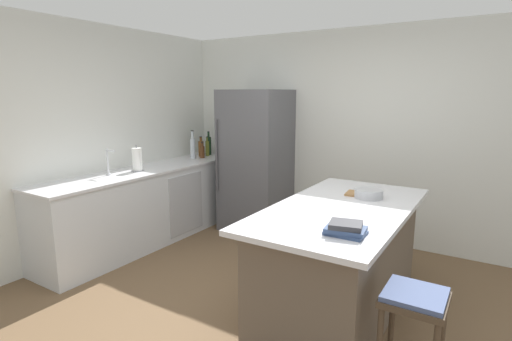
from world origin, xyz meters
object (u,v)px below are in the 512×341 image
at_px(refrigerator, 256,161).
at_px(cookbook_stack, 346,229).
at_px(bar_stool, 414,312).
at_px(kitchen_island, 340,260).
at_px(soda_bottle, 193,147).
at_px(olive_oil_bottle, 207,148).
at_px(syrup_bottle, 202,151).
at_px(wine_bottle, 209,145).
at_px(mixing_bowl, 369,194).
at_px(cutting_board, 362,194).
at_px(whiskey_bottle, 201,148).
at_px(paper_towel_roll, 137,160).
at_px(sink_faucet, 109,161).

distance_m(refrigerator, cookbook_stack, 2.84).
distance_m(refrigerator, bar_stool, 3.23).
height_order(kitchen_island, soda_bottle, soda_bottle).
relative_size(olive_oil_bottle, syrup_bottle, 1.26).
xyz_separation_m(wine_bottle, mixing_bowl, (2.75, -1.21, -0.10)).
bearing_deg(cutting_board, whiskey_bottle, 160.08).
distance_m(kitchen_island, mixing_bowl, 0.63).
relative_size(paper_towel_roll, cookbook_stack, 1.15).
bearing_deg(cookbook_stack, wine_bottle, 142.81).
relative_size(wine_bottle, cookbook_stack, 1.28).
bearing_deg(kitchen_island, sink_faucet, -175.96).
xyz_separation_m(refrigerator, syrup_bottle, (-0.82, -0.13, 0.08)).
bearing_deg(cutting_board, mixing_bowl, -38.94).
bearing_deg(syrup_bottle, mixing_bowl, -19.30).
relative_size(syrup_bottle, mixing_bowl, 0.93).
bearing_deg(olive_oil_bottle, kitchen_island, -29.92).
distance_m(whiskey_bottle, mixing_bowl, 2.94).
bearing_deg(syrup_bottle, wine_bottle, 111.22).
bearing_deg(soda_bottle, bar_stool, -29.41).
height_order(wine_bottle, olive_oil_bottle, wine_bottle).
bearing_deg(syrup_bottle, soda_bottle, -135.71).
bearing_deg(olive_oil_bottle, wine_bottle, 116.85).
relative_size(sink_faucet, paper_towel_roll, 0.96).
bearing_deg(whiskey_bottle, sink_faucet, -89.60).
bearing_deg(bar_stool, wine_bottle, 146.05).
bearing_deg(syrup_bottle, cutting_board, -18.65).
height_order(kitchen_island, whiskey_bottle, whiskey_bottle).
bearing_deg(soda_bottle, sink_faucet, -90.10).
bearing_deg(paper_towel_roll, cutting_board, 6.25).
bearing_deg(whiskey_bottle, syrup_bottle, -43.70).
bearing_deg(paper_towel_roll, sink_faucet, -101.55).
relative_size(paper_towel_roll, wine_bottle, 0.90).
bearing_deg(olive_oil_bottle, cookbook_stack, -36.46).
relative_size(whiskey_bottle, cookbook_stack, 1.07).
distance_m(sink_faucet, cookbook_stack, 2.91).
relative_size(sink_faucet, soda_bottle, 0.76).
relative_size(kitchen_island, refrigerator, 1.04).
xyz_separation_m(wine_bottle, soda_bottle, (0.02, -0.38, 0.01)).
height_order(paper_towel_roll, syrup_bottle, paper_towel_roll).
distance_m(syrup_bottle, mixing_bowl, 2.80).
bearing_deg(wine_bottle, mixing_bowl, -23.72).
xyz_separation_m(bar_stool, cutting_board, (-0.67, 1.10, 0.38)).
bearing_deg(whiskey_bottle, bar_stool, -31.78).
distance_m(refrigerator, olive_oil_bottle, 0.89).
relative_size(bar_stool, mixing_bowl, 2.81).
distance_m(bar_stool, paper_towel_roll, 3.41).
height_order(whiskey_bottle, cutting_board, whiskey_bottle).
relative_size(sink_faucet, cookbook_stack, 1.10).
xyz_separation_m(bar_stool, wine_bottle, (-3.35, 2.26, 0.51)).
bearing_deg(refrigerator, bar_stool, -40.89).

